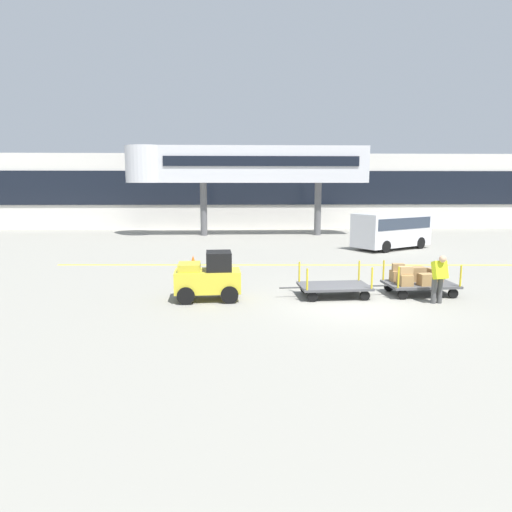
{
  "coord_description": "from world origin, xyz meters",
  "views": [
    {
      "loc": [
        -3.45,
        -13.76,
        3.71
      ],
      "look_at": [
        -2.93,
        0.87,
        1.42
      ],
      "focal_mm": 32.02,
      "sensor_mm": 36.0,
      "label": 1
    }
  ],
  "objects_px": {
    "baggage_cart_lead": "(334,287)",
    "baggage_cart_middle": "(417,279)",
    "baggage_handler": "(439,277)",
    "shuttle_van": "(392,228)",
    "baggage_tug": "(209,277)",
    "safety_cone_near": "(193,262)"
  },
  "relations": [
    {
      "from": "baggage_cart_lead",
      "to": "shuttle_van",
      "type": "xyz_separation_m",
      "value": [
        5.7,
        11.37,
        0.89
      ]
    },
    {
      "from": "safety_cone_near",
      "to": "baggage_tug",
      "type": "bearing_deg",
      "value": -79.4
    },
    {
      "from": "baggage_cart_lead",
      "to": "shuttle_van",
      "type": "distance_m",
      "value": 12.75
    },
    {
      "from": "baggage_cart_lead",
      "to": "baggage_cart_middle",
      "type": "xyz_separation_m",
      "value": [
        2.89,
        0.25,
        0.18
      ]
    },
    {
      "from": "baggage_tug",
      "to": "baggage_handler",
      "type": "bearing_deg",
      "value": -5.99
    },
    {
      "from": "baggage_tug",
      "to": "safety_cone_near",
      "type": "distance_m",
      "value": 6.02
    },
    {
      "from": "baggage_tug",
      "to": "baggage_cart_lead",
      "type": "xyz_separation_m",
      "value": [
        4.15,
        0.27,
        -0.41
      ]
    },
    {
      "from": "baggage_handler",
      "to": "baggage_cart_lead",
      "type": "bearing_deg",
      "value": 161.58
    },
    {
      "from": "baggage_handler",
      "to": "shuttle_van",
      "type": "bearing_deg",
      "value": 78.07
    },
    {
      "from": "baggage_tug",
      "to": "safety_cone_near",
      "type": "xyz_separation_m",
      "value": [
        -1.1,
        5.9,
        -0.48
      ]
    },
    {
      "from": "baggage_handler",
      "to": "safety_cone_near",
      "type": "bearing_deg",
      "value": 141.38
    },
    {
      "from": "baggage_handler",
      "to": "shuttle_van",
      "type": "relative_size",
      "value": 0.31
    },
    {
      "from": "shuttle_van",
      "to": "safety_cone_near",
      "type": "bearing_deg",
      "value": -152.35
    },
    {
      "from": "baggage_tug",
      "to": "shuttle_van",
      "type": "relative_size",
      "value": 0.43
    },
    {
      "from": "baggage_cart_lead",
      "to": "baggage_handler",
      "type": "xyz_separation_m",
      "value": [
        3.08,
        -1.03,
        0.52
      ]
    },
    {
      "from": "baggage_tug",
      "to": "baggage_cart_lead",
      "type": "bearing_deg",
      "value": 3.69
    },
    {
      "from": "shuttle_van",
      "to": "safety_cone_near",
      "type": "relative_size",
      "value": 9.26
    },
    {
      "from": "baggage_cart_middle",
      "to": "baggage_handler",
      "type": "bearing_deg",
      "value": -81.47
    },
    {
      "from": "baggage_cart_middle",
      "to": "shuttle_van",
      "type": "relative_size",
      "value": 0.6
    },
    {
      "from": "baggage_handler",
      "to": "shuttle_van",
      "type": "distance_m",
      "value": 12.68
    },
    {
      "from": "safety_cone_near",
      "to": "baggage_cart_lead",
      "type": "bearing_deg",
      "value": -47.0
    },
    {
      "from": "baggage_cart_middle",
      "to": "baggage_tug",
      "type": "bearing_deg",
      "value": -175.82
    }
  ]
}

